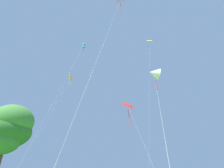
# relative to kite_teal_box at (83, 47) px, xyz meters

# --- Properties ---
(kite_teal_box) EXTENTS (2.28, 11.52, 28.59)m
(kite_teal_box) POSITION_rel_kite_teal_box_xyz_m (0.00, 0.00, 0.00)
(kite_teal_box) COLOR teal
(kite_teal_box) RESTS_ON ground_plane
(kite_orange_box) EXTENTS (0.64, 12.31, 23.04)m
(kite_orange_box) POSITION_rel_kite_teal_box_xyz_m (-4.43, 5.06, -5.45)
(kite_orange_box) COLOR orange
(kite_orange_box) RESTS_ON ground_plane
(kite_pink_low) EXTENTS (3.36, 7.84, 21.88)m
(kite_pink_low) POSITION_rel_kite_teal_box_xyz_m (9.60, -15.08, -7.86)
(kite_pink_low) COLOR pink
(kite_pink_low) RESTS_ON ground_plane
(kite_white_distant) EXTENTS (2.27, 10.28, 11.71)m
(kite_white_distant) POSITION_rel_kite_teal_box_xyz_m (13.03, -12.88, -16.50)
(kite_white_distant) COLOR white
(kite_white_distant) RESTS_ON ground_plane
(kite_yellow_diamond) EXTENTS (4.32, 5.28, 29.60)m
(kite_yellow_diamond) POSITION_rel_kite_teal_box_xyz_m (15.19, 1.32, -1.04)
(kite_yellow_diamond) COLOR yellow
(kite_yellow_diamond) RESTS_ON ground_plane
(kite_red_high) EXTENTS (4.09, 10.43, 12.27)m
(kite_red_high) POSITION_rel_kite_teal_box_xyz_m (9.86, -2.51, -16.78)
(kite_red_high) COLOR red
(kite_red_high) RESTS_ON ground_plane
(tree_left_oak) EXTENTS (6.74, 6.59, 10.51)m
(tree_left_oak) POSITION_rel_kite_teal_box_xyz_m (-7.14, -6.97, -20.57)
(tree_left_oak) COLOR brown
(tree_left_oak) RESTS_ON ground_plane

